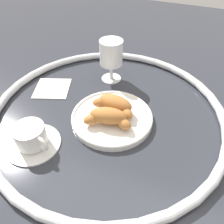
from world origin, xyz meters
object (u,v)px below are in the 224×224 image
(croissant_small, at_px, (108,117))
(folded_napkin, at_px, (52,88))
(coffee_cup_near, at_px, (32,138))
(pastry_plate, at_px, (112,117))
(croissant_large, at_px, (115,104))
(juice_glass_left, at_px, (111,55))

(croissant_small, bearing_deg, folded_napkin, -20.34)
(coffee_cup_near, height_order, folded_napkin, coffee_cup_near)
(pastry_plate, relative_size, coffee_cup_near, 1.67)
(pastry_plate, relative_size, folded_napkin, 2.06)
(croissant_large, bearing_deg, coffee_cup_near, 51.56)
(pastry_plate, bearing_deg, croissant_small, 93.74)
(croissant_large, xyz_separation_m, coffee_cup_near, (0.15, 0.18, -0.01))
(coffee_cup_near, distance_m, folded_napkin, 0.24)
(croissant_large, bearing_deg, folded_napkin, -8.26)
(juice_glass_left, relative_size, folded_napkin, 1.27)
(croissant_large, height_order, juice_glass_left, juice_glass_left)
(pastry_plate, bearing_deg, juice_glass_left, -66.52)
(croissant_large, relative_size, folded_napkin, 1.24)
(croissant_large, distance_m, croissant_small, 0.06)
(coffee_cup_near, distance_m, juice_glass_left, 0.36)
(pastry_plate, height_order, folded_napkin, pastry_plate)
(croissant_large, distance_m, juice_glass_left, 0.19)
(pastry_plate, relative_size, croissant_small, 1.69)
(juice_glass_left, distance_m, folded_napkin, 0.22)
(coffee_cup_near, bearing_deg, croissant_large, -128.44)
(pastry_plate, height_order, croissant_large, croissant_large)
(croissant_small, distance_m, juice_glass_left, 0.24)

